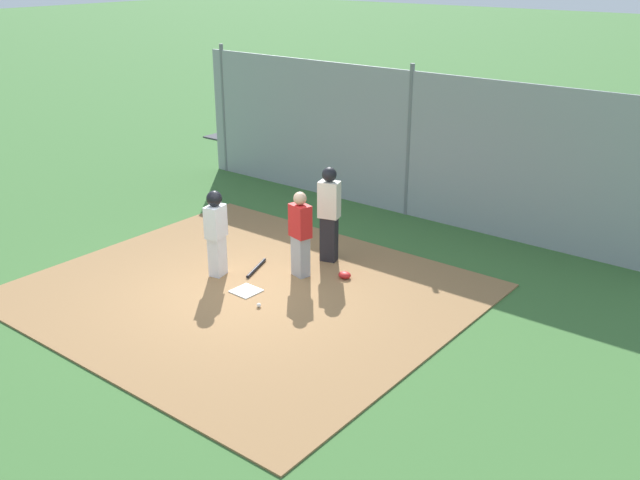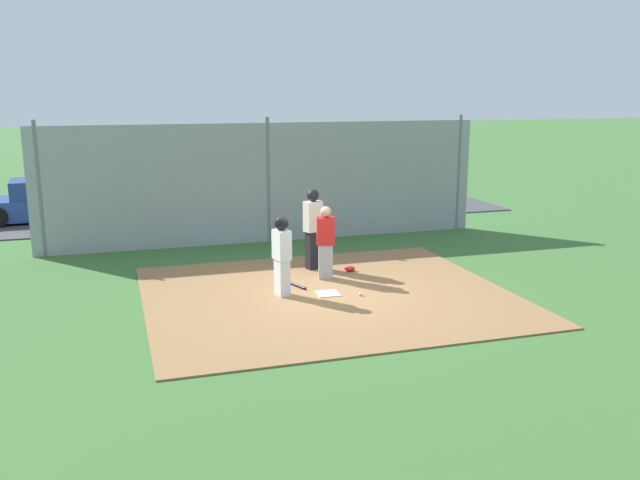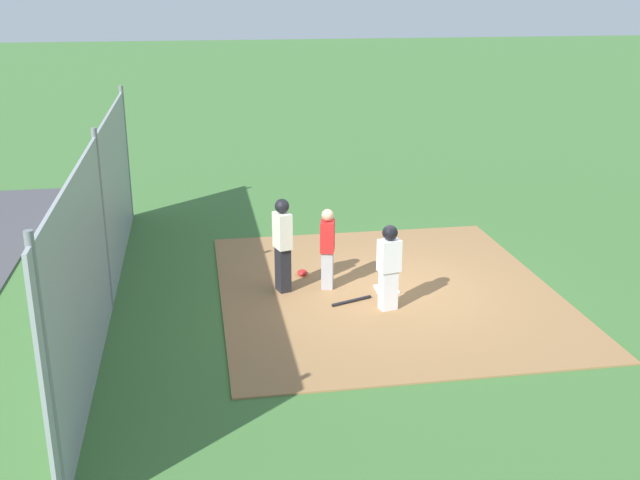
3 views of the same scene
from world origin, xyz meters
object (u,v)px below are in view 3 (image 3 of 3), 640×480
at_px(umpire, 283,243).
at_px(baseball_bat, 352,301).
at_px(home_plate, 386,289).
at_px(baseball, 394,276).
at_px(runner, 389,262).
at_px(catcher_mask, 302,273).
at_px(catcher, 327,247).

distance_m(umpire, baseball_bat, 1.71).
xyz_separation_m(home_plate, baseball, (-0.58, 0.30, 0.03)).
xyz_separation_m(runner, baseball_bat, (-0.39, -0.59, -0.88)).
bearing_deg(home_plate, umpire, -98.19).
relative_size(baseball_bat, baseball, 11.30).
bearing_deg(baseball, baseball_bat, -45.51).
bearing_deg(home_plate, baseball, 152.44).
distance_m(umpire, catcher_mask, 1.26).
height_order(home_plate, umpire, umpire).
bearing_deg(baseball_bat, catcher, 90.73).
relative_size(home_plate, catcher, 0.28).
height_order(home_plate, runner, runner).
relative_size(home_plate, catcher_mask, 1.83).
relative_size(catcher, runner, 0.99).
distance_m(home_plate, catcher, 1.41).
distance_m(home_plate, catcher_mask, 1.82).
bearing_deg(runner, umpire, 43.92).
height_order(baseball_bat, catcher_mask, catcher_mask).
bearing_deg(catcher, home_plate, -1.20).
xyz_separation_m(runner, catcher_mask, (-1.90, -1.30, -0.85)).
relative_size(runner, baseball_bat, 1.92).
relative_size(umpire, baseball, 24.84).
distance_m(home_plate, umpire, 2.23).
bearing_deg(runner, home_plate, -25.52).
xyz_separation_m(catcher_mask, baseball, (0.43, 1.81, -0.02)).
bearing_deg(catcher_mask, umpire, -33.30).
distance_m(umpire, runner, 2.14).
relative_size(runner, catcher_mask, 6.68).
relative_size(catcher, umpire, 0.87).
distance_m(runner, baseball, 1.78).
bearing_deg(home_plate, baseball_bat, -57.84).
height_order(catcher, baseball, catcher).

